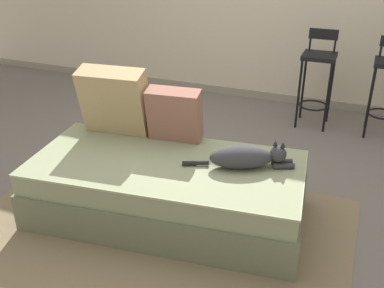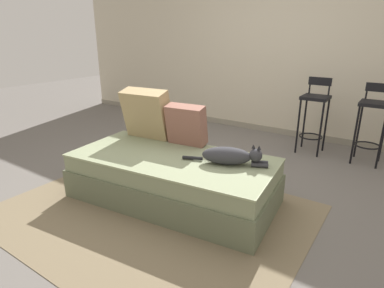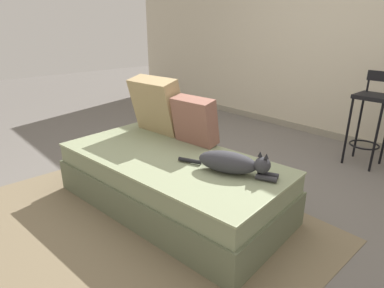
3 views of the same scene
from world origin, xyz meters
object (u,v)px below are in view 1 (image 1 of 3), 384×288
(throw_pillow_corner, at_px, (115,101))
(cat, at_px, (246,157))
(couch, at_px, (167,189))
(bar_stool_near_window, at_px, (318,71))
(throw_pillow_middle, at_px, (175,115))

(throw_pillow_corner, height_order, cat, throw_pillow_corner)
(couch, distance_m, bar_stool_near_window, 2.20)
(throw_pillow_corner, distance_m, bar_stool_near_window, 2.17)
(couch, relative_size, bar_stool_near_window, 2.04)
(cat, distance_m, bar_stool_near_window, 1.93)
(throw_pillow_middle, height_order, bar_stool_near_window, bar_stool_near_window)
(cat, height_order, bar_stool_near_window, bar_stool_near_window)
(throw_pillow_corner, bearing_deg, bar_stool_near_window, 54.37)
(couch, xyz_separation_m, throw_pillow_corner, (-0.55, 0.29, 0.48))
(cat, bearing_deg, bar_stool_near_window, 84.25)
(throw_pillow_corner, xyz_separation_m, cat, (1.07, -0.16, -0.19))
(couch, xyz_separation_m, cat, (0.52, 0.14, 0.29))
(couch, xyz_separation_m, bar_stool_near_window, (0.71, 2.06, 0.36))
(throw_pillow_corner, xyz_separation_m, bar_stool_near_window, (1.26, 1.76, -0.12))
(throw_pillow_middle, bearing_deg, couch, -76.15)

